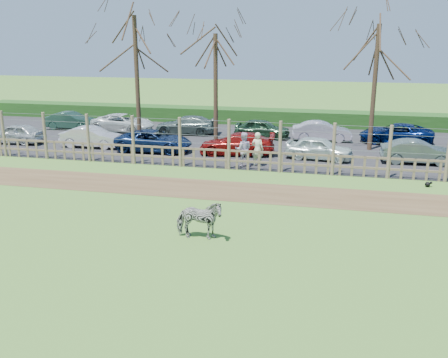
% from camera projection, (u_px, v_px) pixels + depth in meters
% --- Properties ---
extents(ground, '(120.00, 120.00, 0.00)m').
position_uv_depth(ground, '(180.00, 227.00, 17.18)').
color(ground, '#6CA446').
rests_on(ground, ground).
extents(dirt_strip, '(34.00, 2.80, 0.01)m').
position_uv_depth(dirt_strip, '(212.00, 190.00, 21.39)').
color(dirt_strip, brown).
rests_on(dirt_strip, ground).
extents(asphalt, '(44.00, 13.00, 0.04)m').
position_uv_depth(asphalt, '(251.00, 143.00, 30.76)').
color(asphalt, '#232326').
rests_on(asphalt, ground).
extents(hedge, '(46.00, 2.00, 1.10)m').
position_uv_depth(hedge, '(267.00, 117.00, 37.18)').
color(hedge, '#1E4716').
rests_on(hedge, ground).
extents(fence, '(30.16, 0.16, 2.50)m').
position_uv_depth(fence, '(229.00, 153.00, 24.45)').
color(fence, brown).
rests_on(fence, ground).
extents(tree_left, '(4.80, 4.80, 7.88)m').
position_uv_depth(tree_left, '(136.00, 49.00, 28.73)').
color(tree_left, '#3D2B1E').
rests_on(tree_left, ground).
extents(tree_mid, '(4.80, 4.80, 6.83)m').
position_uv_depth(tree_mid, '(216.00, 63.00, 28.92)').
color(tree_mid, '#3D2B1E').
rests_on(tree_mid, ground).
extents(tree_right, '(4.80, 4.80, 7.35)m').
position_uv_depth(tree_right, '(377.00, 57.00, 27.37)').
color(tree_right, '#3D2B1E').
rests_on(tree_right, ground).
extents(zebra, '(1.61, 0.82, 1.32)m').
position_uv_depth(zebra, '(199.00, 220.00, 16.02)').
color(zebra, gray).
rests_on(zebra, ground).
extents(visitor_a, '(0.72, 0.57, 1.72)m').
position_uv_depth(visitor_a, '(258.00, 149.00, 24.93)').
color(visitor_a, beige).
rests_on(visitor_a, asphalt).
extents(visitor_b, '(0.95, 0.81, 1.72)m').
position_uv_depth(visitor_b, '(243.00, 150.00, 24.86)').
color(visitor_b, silver).
rests_on(visitor_b, asphalt).
extents(crow, '(0.31, 0.23, 0.25)m').
position_uv_depth(crow, '(428.00, 184.00, 21.76)').
color(crow, black).
rests_on(crow, ground).
extents(car_0, '(3.57, 1.54, 1.20)m').
position_uv_depth(car_0, '(16.00, 134.00, 30.34)').
color(car_0, '#B4BBB9').
rests_on(car_0, asphalt).
extents(car_1, '(3.65, 1.31, 1.20)m').
position_uv_depth(car_1, '(92.00, 137.00, 29.29)').
color(car_1, silver).
rests_on(car_1, asphalt).
extents(car_2, '(4.34, 2.04, 1.20)m').
position_uv_depth(car_2, '(154.00, 141.00, 28.22)').
color(car_2, '#102149').
rests_on(car_2, asphalt).
extents(car_3, '(4.29, 2.11, 1.20)m').
position_uv_depth(car_3, '(237.00, 144.00, 27.45)').
color(car_3, maroon).
rests_on(car_3, asphalt).
extents(car_4, '(3.68, 1.86, 1.20)m').
position_uv_depth(car_4, '(319.00, 148.00, 26.39)').
color(car_4, silver).
rests_on(car_4, asphalt).
extents(car_5, '(3.67, 1.36, 1.20)m').
position_uv_depth(car_5, '(418.00, 152.00, 25.53)').
color(car_5, '#53635D').
rests_on(car_5, asphalt).
extents(car_7, '(3.65, 1.30, 1.20)m').
position_uv_depth(car_7, '(71.00, 121.00, 34.96)').
color(car_7, '#244637').
rests_on(car_7, asphalt).
extents(car_8, '(4.49, 2.41, 1.20)m').
position_uv_depth(car_8, '(123.00, 123.00, 34.17)').
color(car_8, silver).
rests_on(car_8, asphalt).
extents(car_9, '(4.24, 1.96, 1.20)m').
position_uv_depth(car_9, '(186.00, 125.00, 33.26)').
color(car_9, '#51655E').
rests_on(car_9, asphalt).
extents(car_10, '(3.62, 1.67, 1.20)m').
position_uv_depth(car_10, '(262.00, 129.00, 31.99)').
color(car_10, '#22452A').
rests_on(car_10, asphalt).
extents(car_11, '(3.75, 1.61, 1.20)m').
position_uv_depth(car_11, '(322.00, 131.00, 31.10)').
color(car_11, '#BEB4C4').
rests_on(car_11, asphalt).
extents(car_12, '(4.42, 2.23, 1.20)m').
position_uv_depth(car_12, '(396.00, 133.00, 30.37)').
color(car_12, '#041447').
rests_on(car_12, asphalt).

